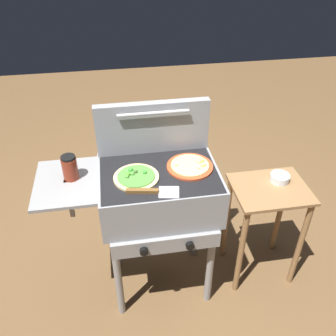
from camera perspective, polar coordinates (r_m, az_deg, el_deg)
name	(u,v)px	position (r m, az deg, el deg)	size (l,w,h in m)	color
ground_plane	(161,279)	(2.56, -1.16, -17.11)	(8.00, 8.00, 0.00)	brown
grill	(157,194)	(2.00, -1.79, -4.06)	(0.96, 0.53, 0.90)	gray
grill_lid_open	(153,127)	(2.02, -2.42, 6.42)	(0.63, 0.08, 0.30)	gray
pizza_veggie	(136,177)	(1.88, -5.06, -1.38)	(0.24, 0.24, 0.04)	#E0C17F
pizza_cheese	(190,166)	(1.95, 3.54, 0.32)	(0.25, 0.25, 0.04)	#C64723
sauce_jar	(70,168)	(1.90, -15.18, 0.06)	(0.08, 0.08, 0.13)	maroon
spatula	(153,192)	(1.78, -2.31, -3.72)	(0.27, 0.11, 0.02)	#B7BABF
prep_table	(266,213)	(2.33, 15.08, -6.79)	(0.44, 0.36, 0.71)	olive
topping_bowl_near	(280,178)	(2.26, 17.15, -1.52)	(0.11, 0.11, 0.04)	silver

